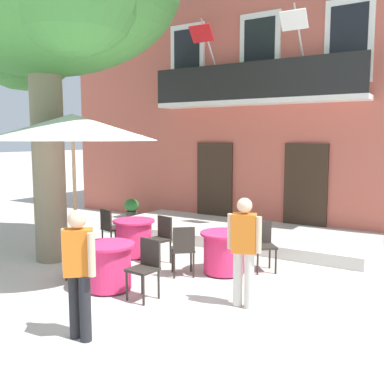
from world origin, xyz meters
The scene contains 16 objects.
ground_plane centered at (0.00, 0.00, 0.00)m, with size 120.00×120.00×0.00m, color beige.
building_facade centered at (-0.73, 6.99, 3.75)m, with size 13.00×5.09×7.50m.
entrance_step_platform centered at (-0.73, 3.74, 0.12)m, with size 6.42×2.52×0.25m, color silver.
cafe_table_near_tree centered at (-0.86, -0.66, 0.39)m, with size 0.86×0.86×0.76m.
cafe_chair_near_tree_0 centered at (-0.11, -0.64, 0.53)m, with size 0.43×0.43×0.91m.
cafe_chair_near_tree_1 centered at (-1.61, -0.65, 0.53)m, with size 0.44×0.44×0.91m.
cafe_table_middle centered at (-1.79, 1.12, 0.39)m, with size 0.86×0.86×0.76m.
cafe_chair_middle_0 centered at (-2.54, 1.22, 0.53)m, with size 0.48×0.48×0.91m.
cafe_chair_middle_1 centered at (-1.04, 1.04, 0.53)m, with size 0.47×0.47×0.91m.
cafe_table_front centered at (0.33, 1.08, 0.39)m, with size 0.86×0.86×0.76m.
cafe_chair_front_0 centered at (0.85, 1.63, 0.53)m, with size 0.56×0.56×0.91m.
cafe_chair_front_1 centered at (-0.20, 0.54, 0.53)m, with size 0.56×0.56×0.91m.
cafe_umbrella centered at (-1.79, -0.46, 2.61)m, with size 2.90×2.90×2.85m.
ground_planter_left centered at (-4.29, 4.04, 0.37)m, with size 0.43×0.43×0.67m.
pedestrian_near_entrance centered at (1.30, -0.16, 0.90)m, with size 0.53×0.32×1.61m.
pedestrian_mid_plaza centered at (0.06, -2.15, 0.90)m, with size 0.53×0.39×1.60m.
Camera 1 is at (3.90, -5.73, 2.46)m, focal length 40.80 mm.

